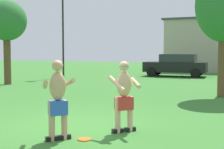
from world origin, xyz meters
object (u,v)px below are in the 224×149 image
(player_with_cap, at_px, (124,94))
(lamp_post, at_px, (63,28))
(player_in_blue, at_px, (58,98))
(frisbee, at_px, (84,139))
(tree_behind_players, at_px, (224,7))
(car_black_near_post, at_px, (176,65))
(tree_left_field, at_px, (6,22))

(player_with_cap, relative_size, lamp_post, 0.30)
(player_in_blue, distance_m, frisbee, 1.01)
(player_in_blue, relative_size, tree_behind_players, 0.33)
(car_black_near_post, height_order, tree_behind_players, tree_behind_players)
(lamp_post, bearing_deg, car_black_near_post, 30.13)
(car_black_near_post, height_order, lamp_post, lamp_post)
(player_in_blue, bearing_deg, lamp_post, 122.33)
(frisbee, xyz_separation_m, car_black_near_post, (-2.11, 17.05, 0.81))
(tree_left_field, bearing_deg, tree_behind_players, -0.88)
(frisbee, height_order, tree_left_field, tree_left_field)
(tree_behind_players, bearing_deg, player_with_cap, -101.77)
(player_in_blue, bearing_deg, tree_left_field, 136.69)
(tree_left_field, bearing_deg, lamp_post, 86.85)
(player_in_blue, relative_size, frisbee, 5.85)
(car_black_near_post, distance_m, tree_left_field, 11.79)
(lamp_post, distance_m, tree_left_field, 5.11)
(lamp_post, bearing_deg, player_with_cap, -52.19)
(player_with_cap, relative_size, car_black_near_post, 0.37)
(player_in_blue, distance_m, car_black_near_post, 17.35)
(tree_behind_players, bearing_deg, player_in_blue, -106.79)
(player_with_cap, relative_size, frisbee, 5.73)
(player_with_cap, height_order, car_black_near_post, player_with_cap)
(player_with_cap, bearing_deg, car_black_near_post, 99.21)
(frisbee, bearing_deg, tree_left_field, 139.05)
(frisbee, xyz_separation_m, tree_behind_players, (1.93, 7.82, 3.55))
(frisbee, xyz_separation_m, lamp_post, (-8.93, 13.10, 3.35))
(player_in_blue, height_order, tree_behind_players, tree_behind_players)
(frisbee, height_order, lamp_post, lamp_post)
(tree_left_field, relative_size, tree_behind_players, 0.89)
(frisbee, distance_m, lamp_post, 16.20)
(lamp_post, xyz_separation_m, tree_left_field, (-0.28, -5.11, 0.01))
(frisbee, relative_size, car_black_near_post, 0.06)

